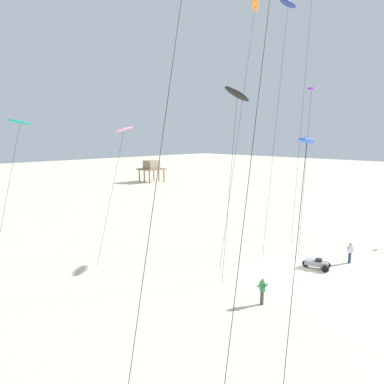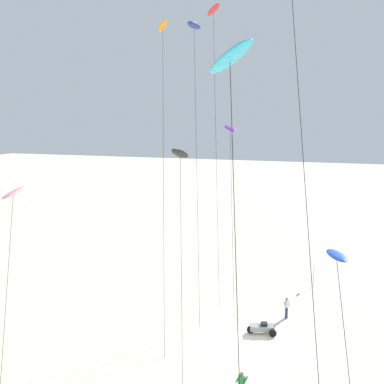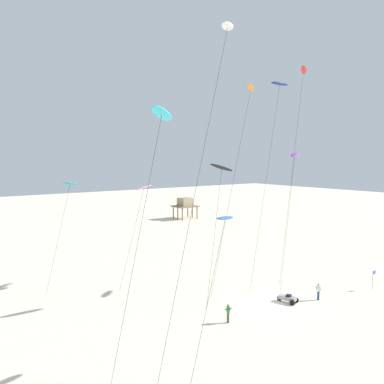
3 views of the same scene
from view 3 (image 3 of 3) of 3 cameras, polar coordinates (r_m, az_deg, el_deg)
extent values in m
plane|color=beige|center=(40.24, 11.16, -15.65)|extent=(260.00, 260.00, 0.00)
ellipsoid|color=teal|center=(45.18, -17.24, 1.19)|extent=(1.94, 0.66, 0.61)
cylinder|color=#262626|center=(44.80, -18.76, -6.22)|extent=(3.28, 1.29, 11.25)
ellipsoid|color=black|center=(38.35, 4.33, 3.54)|extent=(3.20, 1.02, 1.09)
cylinder|color=#262626|center=(37.85, 3.24, -6.59)|extent=(2.70, 1.06, 13.06)
ellipsoid|color=white|center=(31.75, 5.18, 22.79)|extent=(2.62, 2.21, 0.84)
cylinder|color=#262626|center=(26.41, 0.50, 0.09)|extent=(8.42, 3.27, 23.74)
ellipsoid|color=navy|center=(49.12, 12.60, 15.06)|extent=(3.05, 1.03, 0.42)
cylinder|color=#262626|center=(44.77, 10.62, 1.33)|extent=(7.32, 2.85, 22.68)
ellipsoid|color=pink|center=(44.57, -6.97, 0.66)|extent=(2.09, 0.69, 0.80)
cylinder|color=#262626|center=(43.71, -8.68, -6.65)|extent=(4.00, 1.57, 10.71)
ellipsoid|color=purple|center=(45.08, 14.66, 5.26)|extent=(2.54, 1.87, 0.68)
cylinder|color=#262626|center=(43.84, 13.69, -4.26)|extent=(3.55, 1.39, 14.37)
ellipsoid|color=blue|center=(26.89, 4.83, -3.77)|extent=(2.05, 1.12, 0.36)
cylinder|color=#262626|center=(26.22, 2.36, -15.43)|extent=(4.27, 1.67, 9.95)
ellipsoid|color=#33BFE0|center=(28.07, -4.40, 11.26)|extent=(2.99, 2.53, 1.19)
cylinder|color=#262626|center=(26.36, -7.87, -7.27)|extent=(5.13, 2.00, 17.09)
ellipsoid|color=red|center=(51.72, 15.88, 16.66)|extent=(2.58, 2.10, 0.77)
cylinder|color=#262626|center=(47.27, 14.29, 2.66)|extent=(6.64, 2.58, 24.67)
ellipsoid|color=orange|center=(47.67, 8.54, 14.74)|extent=(2.12, 1.65, 0.88)
cylinder|color=#262626|center=(42.93, 5.86, 0.89)|extent=(8.59, 3.34, 22.16)
cylinder|color=navy|center=(42.36, 17.83, -14.10)|extent=(0.22, 0.22, 0.88)
cube|color=white|center=(42.13, 17.85, -13.16)|extent=(0.39, 0.35, 0.58)
sphere|color=#9E7051|center=(42.00, 17.87, -12.64)|extent=(0.20, 0.20, 0.20)
cylinder|color=white|center=(42.19, 18.14, -13.07)|extent=(0.35, 0.47, 0.39)
cylinder|color=white|center=(42.03, 17.57, -13.13)|extent=(0.35, 0.47, 0.39)
cylinder|color=#4C4738|center=(35.51, 5.25, -17.69)|extent=(0.22, 0.22, 0.88)
cube|color=#338C4C|center=(35.24, 5.26, -16.60)|extent=(0.31, 0.39, 0.58)
sphere|color=#9E7051|center=(35.09, 5.26, -15.99)|extent=(0.20, 0.20, 0.20)
cylinder|color=#338C4C|center=(35.02, 5.38, -16.65)|extent=(0.50, 0.27, 0.39)
cylinder|color=#338C4C|center=(35.41, 5.13, -16.40)|extent=(0.50, 0.27, 0.39)
cylinder|color=#846647|center=(88.83, -1.41, -3.26)|extent=(0.28, 0.28, 2.79)
cylinder|color=#846647|center=(91.26, 0.74, -3.04)|extent=(0.28, 0.28, 2.79)
cylinder|color=#846647|center=(91.83, -2.72, -2.99)|extent=(0.28, 0.28, 2.79)
cylinder|color=#846647|center=(94.18, -0.61, -2.79)|extent=(0.28, 0.28, 2.79)
cylinder|color=#846647|center=(90.33, -2.08, -3.13)|extent=(0.28, 0.28, 2.79)
cylinder|color=#846647|center=(92.71, 0.05, -2.91)|extent=(0.28, 0.28, 2.79)
cube|color=#846647|center=(91.30, -1.00, -2.08)|extent=(5.20, 4.59, 0.24)
cube|color=#9E896B|center=(91.18, -1.00, -1.43)|extent=(2.86, 2.76, 1.85)
cube|color=gray|center=(40.90, 13.63, -14.70)|extent=(1.13, 1.83, 0.36)
cube|color=black|center=(40.75, 13.83, -14.36)|extent=(0.54, 0.54, 0.20)
cylinder|color=black|center=(41.28, 12.57, -14.76)|extent=(0.26, 0.53, 0.52)
cylinder|color=black|center=(40.30, 14.31, -15.29)|extent=(0.26, 0.53, 0.52)
cylinder|color=black|center=(41.08, 14.84, -14.90)|extent=(0.26, 0.53, 0.52)
cylinder|color=gray|center=(47.11, 24.68, -11.59)|extent=(0.05, 0.05, 2.10)
cube|color=purple|center=(47.12, 24.89, -10.52)|extent=(0.52, 0.03, 0.36)
camera|label=1|loc=(15.39, -15.61, -9.98)|focal=31.38mm
camera|label=2|loc=(20.25, -35.51, 7.30)|focal=40.84mm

